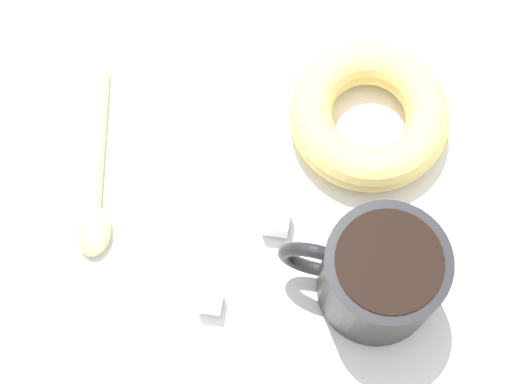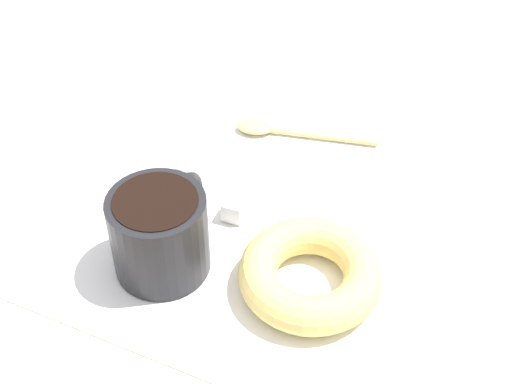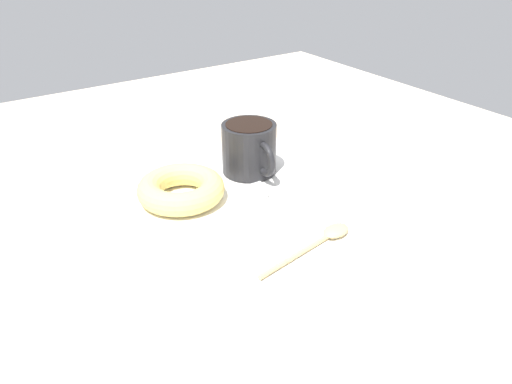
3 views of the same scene
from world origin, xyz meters
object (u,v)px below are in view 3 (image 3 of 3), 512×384
object	(u,v)px
sugar_cube	(311,190)
sugar_cube_extra	(258,191)
donut	(181,189)
spoon	(325,237)
coffee_cup	(250,147)

from	to	relation	value
sugar_cube	sugar_cube_extra	distance (cm)	7.09
donut	spoon	bearing A→B (deg)	117.52
spoon	sugar_cube	distance (cm)	10.66
coffee_cup	sugar_cube	world-z (taller)	coffee_cup
spoon	sugar_cube_extra	xyz separation A→B (cm)	(0.70, -12.54, 0.49)
coffee_cup	spoon	size ratio (longest dim) A/B	0.78
donut	sugar_cube_extra	xyz separation A→B (cm)	(-8.56, 5.23, -0.66)
coffee_cup	sugar_cube_extra	xyz separation A→B (cm)	(3.35, 7.01, -2.87)
donut	spoon	world-z (taller)	donut
coffee_cup	sugar_cube_extra	distance (cm)	8.28
spoon	sugar_cube_extra	bearing A→B (deg)	-86.82
spoon	sugar_cube	world-z (taller)	sugar_cube
coffee_cup	spoon	world-z (taller)	coffee_cup
spoon	sugar_cube	xyz separation A→B (cm)	(-5.50, -9.12, 0.35)
spoon	sugar_cube_extra	size ratio (longest dim) A/B	7.74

